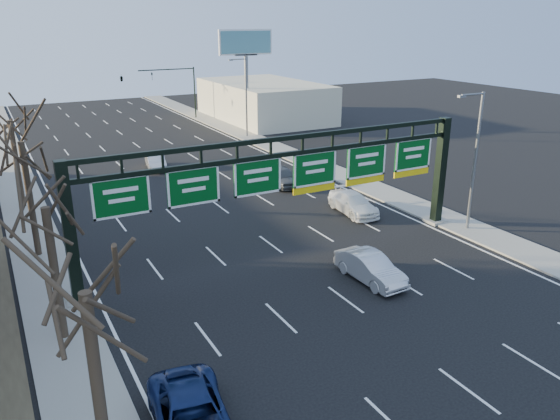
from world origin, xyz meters
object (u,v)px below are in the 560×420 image
car_silver_sedan (370,268)px  car_white_wagon (353,203)px  car_blue_suv (192,419)px  sign_gantry (289,180)px

car_silver_sedan → car_white_wagon: bearing=57.0°
car_blue_suv → sign_gantry: bearing=57.3°
sign_gantry → car_silver_sedan: size_ratio=5.46×
car_blue_suv → car_white_wagon: size_ratio=1.09×
sign_gantry → car_white_wagon: bearing=29.3°
car_blue_suv → car_white_wagon: (17.83, 15.69, -0.03)m
car_silver_sedan → car_white_wagon: (5.54, 9.23, -0.03)m
car_blue_suv → car_white_wagon: car_blue_suv is taller
car_silver_sedan → car_white_wagon: size_ratio=0.91×
sign_gantry → car_silver_sedan: (2.20, -4.89, -3.89)m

